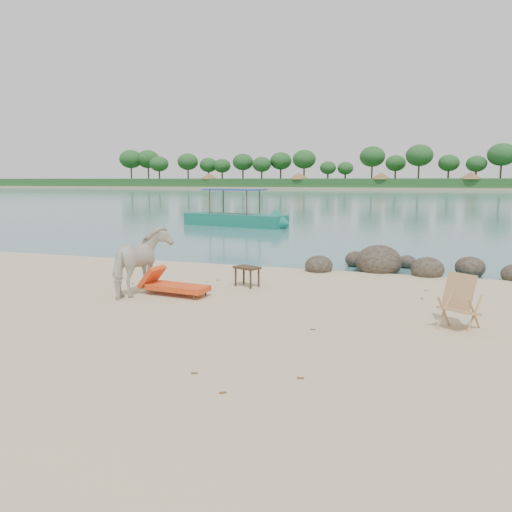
# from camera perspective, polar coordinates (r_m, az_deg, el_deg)

# --- Properties ---
(water) EXTENTS (400.00, 400.00, 0.00)m
(water) POSITION_cam_1_polar(r_m,az_deg,el_deg) (98.90, 16.50, 6.77)
(water) COLOR #35696B
(water) RESTS_ON ground
(far_shore) EXTENTS (420.00, 90.00, 1.40)m
(far_shore) POSITION_cam_1_polar(r_m,az_deg,el_deg) (178.85, 17.42, 7.44)
(far_shore) COLOR tan
(far_shore) RESTS_ON ground
(far_scenery) EXTENTS (420.00, 18.00, 9.50)m
(far_scenery) POSITION_cam_1_polar(r_m,az_deg,el_deg) (145.54, 17.23, 8.48)
(far_scenery) COLOR #1E4C1E
(far_scenery) RESTS_ON ground
(boulders) EXTENTS (6.19, 2.67, 1.03)m
(boulders) POSITION_cam_1_polar(r_m,az_deg,el_deg) (15.56, 15.96, -1.08)
(boulders) COLOR #2C261D
(boulders) RESTS_ON ground
(cow) EXTENTS (0.92, 1.89, 1.57)m
(cow) POSITION_cam_1_polar(r_m,az_deg,el_deg) (12.21, -12.89, -0.74)
(cow) COLOR silver
(cow) RESTS_ON ground
(side_table) EXTENTS (0.75, 0.63, 0.52)m
(side_table) POSITION_cam_1_polar(r_m,az_deg,el_deg) (12.77, -1.02, -2.51)
(side_table) COLOR #301D13
(side_table) RESTS_ON ground
(lounge_chair) EXTENTS (1.92, 0.86, 0.56)m
(lounge_chair) POSITION_cam_1_polar(r_m,az_deg,el_deg) (11.96, -8.92, -3.29)
(lounge_chair) COLOR #EE531C
(lounge_chair) RESTS_ON ground
(deck_chair) EXTENTS (0.90, 0.92, 0.98)m
(deck_chair) POSITION_cam_1_polar(r_m,az_deg,el_deg) (9.90, 22.24, -5.12)
(deck_chair) COLOR tan
(deck_chair) RESTS_ON ground
(boat_near) EXTENTS (7.64, 3.31, 3.62)m
(boat_near) POSITION_cam_1_polar(r_m,az_deg,el_deg) (30.41, -2.48, 6.94)
(boat_near) COLOR #136D59
(boat_near) RESTS_ON water
(dead_leaves) EXTENTS (8.01, 7.30, 0.00)m
(dead_leaves) POSITION_cam_1_polar(r_m,az_deg,el_deg) (10.24, -1.51, -6.80)
(dead_leaves) COLOR brown
(dead_leaves) RESTS_ON ground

